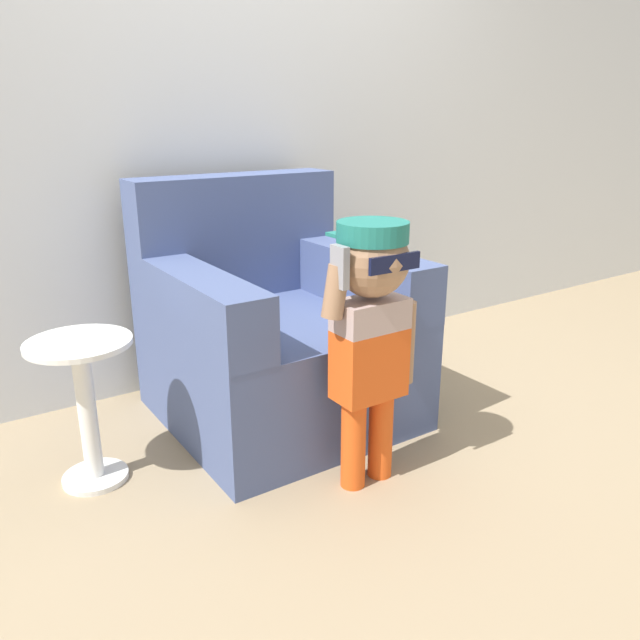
% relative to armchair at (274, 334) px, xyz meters
% --- Properties ---
extents(ground_plane, '(10.00, 10.00, 0.00)m').
position_rel_armchair_xyz_m(ground_plane, '(0.16, -0.05, -0.35)').
color(ground_plane, '#998466').
extents(wall_back, '(10.00, 0.05, 2.60)m').
position_rel_armchair_xyz_m(wall_back, '(0.16, 0.55, 0.95)').
color(wall_back, silver).
rests_on(wall_back, ground_plane).
extents(armchair, '(0.92, 0.95, 0.98)m').
position_rel_armchair_xyz_m(armchair, '(0.00, 0.00, 0.00)').
color(armchair, '#475684').
rests_on(armchair, ground_plane).
extents(person_child, '(0.37, 0.28, 0.92)m').
position_rel_armchair_xyz_m(person_child, '(-0.01, -0.65, 0.26)').
color(person_child, '#E05119').
rests_on(person_child, ground_plane).
extents(side_table, '(0.35, 0.35, 0.52)m').
position_rel_armchair_xyz_m(side_table, '(-0.80, -0.12, -0.04)').
color(side_table, white).
rests_on(side_table, ground_plane).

